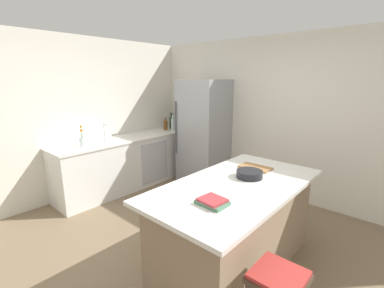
% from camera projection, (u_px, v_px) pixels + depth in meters
% --- Properties ---
extents(ground_plane, '(7.20, 7.20, 0.00)m').
position_uv_depth(ground_plane, '(183.00, 252.00, 3.05)').
color(ground_plane, '#7A664C').
extents(wall_rear, '(6.00, 0.10, 2.60)m').
position_uv_depth(wall_rear, '(276.00, 118.00, 4.37)').
color(wall_rear, silver).
rests_on(wall_rear, ground_plane).
extents(wall_left, '(0.10, 6.00, 2.60)m').
position_uv_depth(wall_left, '(73.00, 119.00, 4.32)').
color(wall_left, silver).
rests_on(wall_left, ground_plane).
extents(counter_run_left, '(0.67, 2.67, 0.91)m').
position_uv_depth(counter_run_left, '(130.00, 162.00, 4.85)').
color(counter_run_left, silver).
rests_on(counter_run_left, ground_plane).
extents(kitchen_island, '(1.03, 1.95, 0.92)m').
position_uv_depth(kitchen_island, '(235.00, 225.00, 2.74)').
color(kitchen_island, '#8E755B').
rests_on(kitchen_island, ground_plane).
extents(refrigerator, '(0.80, 0.74, 1.92)m').
position_uv_depth(refrigerator, '(204.00, 132.00, 4.94)').
color(refrigerator, '#93969B').
rests_on(refrigerator, ground_plane).
extents(bar_stool, '(0.36, 0.36, 0.64)m').
position_uv_depth(bar_stool, '(278.00, 287.00, 1.85)').
color(bar_stool, '#473828').
rests_on(bar_stool, ground_plane).
extents(sink_faucet, '(0.15, 0.05, 0.30)m').
position_uv_depth(sink_faucet, '(105.00, 132.00, 4.43)').
color(sink_faucet, silver).
rests_on(sink_faucet, counter_run_left).
extents(flower_vase, '(0.09, 0.09, 0.33)m').
position_uv_depth(flower_vase, '(82.00, 140.00, 4.09)').
color(flower_vase, silver).
rests_on(flower_vase, counter_run_left).
extents(olive_oil_bottle, '(0.06, 0.06, 0.33)m').
position_uv_depth(olive_oil_bottle, '(179.00, 122.00, 5.54)').
color(olive_oil_bottle, olive).
rests_on(olive_oil_bottle, counter_run_left).
extents(wine_bottle, '(0.07, 0.07, 0.33)m').
position_uv_depth(wine_bottle, '(171.00, 122.00, 5.56)').
color(wine_bottle, '#19381E').
rests_on(wine_bottle, counter_run_left).
extents(soda_bottle, '(0.08, 0.08, 0.32)m').
position_uv_depth(soda_bottle, '(173.00, 124.00, 5.41)').
color(soda_bottle, silver).
rests_on(soda_bottle, counter_run_left).
extents(whiskey_bottle, '(0.08, 0.08, 0.24)m').
position_uv_depth(whiskey_bottle, '(166.00, 125.00, 5.42)').
color(whiskey_bottle, brown).
rests_on(whiskey_bottle, counter_run_left).
extents(cookbook_stack, '(0.25, 0.21, 0.05)m').
position_uv_depth(cookbook_stack, '(212.00, 202.00, 2.20)').
color(cookbook_stack, '#4C7F60').
rests_on(cookbook_stack, kitchen_island).
extents(mixing_bowl, '(0.28, 0.28, 0.08)m').
position_uv_depth(mixing_bowl, '(249.00, 174.00, 2.79)').
color(mixing_bowl, black).
rests_on(mixing_bowl, kitchen_island).
extents(cutting_board, '(0.36, 0.21, 0.02)m').
position_uv_depth(cutting_board, '(255.00, 167.00, 3.09)').
color(cutting_board, '#9E7042').
rests_on(cutting_board, kitchen_island).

